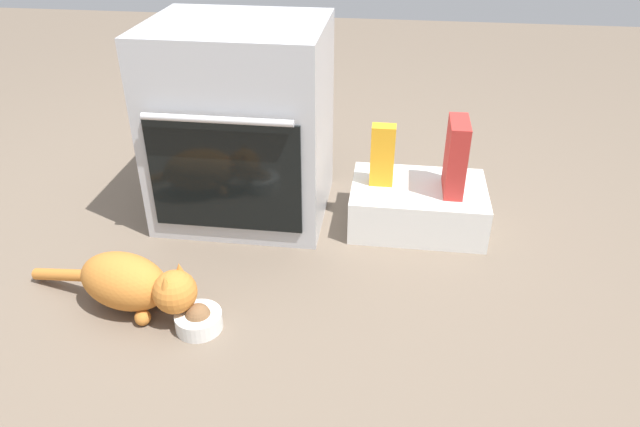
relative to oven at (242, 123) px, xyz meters
The scene contains 7 objects.
ground 0.61m from the oven, 80.79° to the right, with size 8.00×8.00×0.00m, color #6B5B4C.
oven is the anchor object (origin of this frame).
pantry_cabinet 0.76m from the oven, ahead, with size 0.52×0.36×0.17m, color white.
food_bowl 0.82m from the oven, 88.06° to the right, with size 0.15×0.15×0.09m.
cat 0.76m from the oven, 106.18° to the right, with size 0.64×0.25×0.20m.
cereal_box 0.82m from the oven, ahead, with size 0.07×0.18×0.28m, color #B72D28.
juice_carton 0.56m from the oven, ahead, with size 0.09×0.06×0.24m, color orange.
Camera 1 is at (0.50, -1.60, 1.25)m, focal length 33.04 mm.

